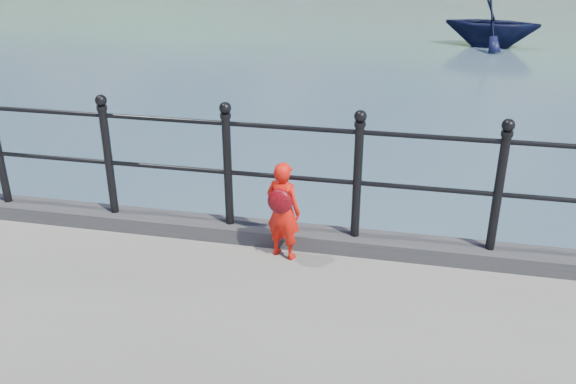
# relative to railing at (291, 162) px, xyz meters

# --- Properties ---
(ground) EXTENTS (600.00, 600.00, 0.00)m
(ground) POSITION_rel_railing_xyz_m (-0.00, 0.15, -1.82)
(ground) COLOR #2D4251
(ground) RESTS_ON ground
(kerb) EXTENTS (60.00, 0.30, 0.15)m
(kerb) POSITION_rel_railing_xyz_m (-0.00, -0.00, -0.75)
(kerb) COLOR #28282B
(kerb) RESTS_ON quay
(railing) EXTENTS (18.11, 0.11, 1.20)m
(railing) POSITION_rel_railing_xyz_m (0.00, 0.00, 0.00)
(railing) COLOR black
(railing) RESTS_ON kerb
(far_shore) EXTENTS (830.00, 200.00, 156.00)m
(far_shore) POSITION_rel_railing_xyz_m (38.34, 239.56, -24.39)
(far_shore) COLOR #333A21
(far_shore) RESTS_ON ground
(child) EXTENTS (0.39, 0.34, 0.92)m
(child) POSITION_rel_railing_xyz_m (-0.02, -0.26, -0.36)
(child) COLOR red
(child) RESTS_ON quay
(launch_navy) EXTENTS (3.28, 2.93, 1.57)m
(launch_navy) POSITION_rel_railing_xyz_m (3.32, 16.46, -1.04)
(launch_navy) COLOR black
(launch_navy) RESTS_ON ground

